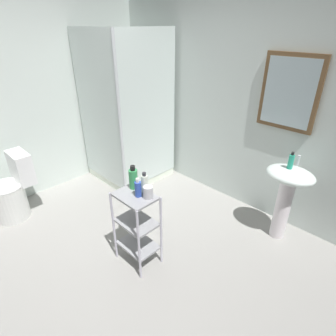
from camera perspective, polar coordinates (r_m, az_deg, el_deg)
name	(u,v)px	position (r m, az deg, el deg)	size (l,w,h in m)	color
ground_plane	(113,269)	(2.79, -11.42, -19.94)	(4.20, 4.20, 0.02)	#999692
wall_back	(237,100)	(3.33, 14.05, 13.54)	(4.20, 0.14, 2.50)	silver
wall_left	(7,101)	(3.71, -30.43, 12.00)	(0.10, 4.20, 2.50)	silver
shower_stall	(129,149)	(3.90, -8.20, 3.91)	(0.92, 0.92, 2.00)	white
pedestal_sink	(287,189)	(2.96, 23.47, -4.11)	(0.46, 0.37, 0.81)	white
sink_faucet	(298,160)	(2.93, 25.41, 1.48)	(0.03, 0.03, 0.10)	silver
toilet	(12,192)	(3.63, -29.61, -4.41)	(0.37, 0.49, 0.76)	white
storage_cart	(137,223)	(2.53, -6.51, -11.35)	(0.38, 0.28, 0.74)	silver
hand_soap_bottle	(291,161)	(2.82, 24.18, 1.27)	(0.05, 0.05, 0.17)	#2DBC99
body_wash_bottle_green	(133,178)	(2.41, -7.22, -2.15)	(0.08, 0.08, 0.22)	#389D57
lotion_bottle_white	(145,184)	(2.34, -4.89, -3.26)	(0.06, 0.06, 0.19)	white
shampoo_bottle_blue	(138,188)	(2.30, -6.25, -4.25)	(0.06, 0.06, 0.17)	blue
rinse_cup	(148,192)	(2.28, -4.17, -5.04)	(0.08, 0.08, 0.11)	silver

